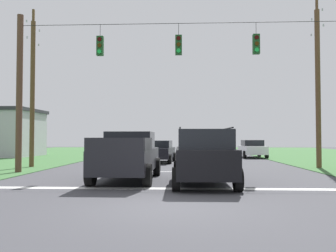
{
  "coord_description": "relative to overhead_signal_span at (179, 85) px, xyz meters",
  "views": [
    {
      "loc": [
        0.38,
        -8.83,
        1.68
      ],
      "look_at": [
        -0.43,
        9.57,
        2.32
      ],
      "focal_mm": 37.95,
      "sensor_mm": 36.0,
      "label": 1
    }
  ],
  "objects": [
    {
      "name": "utility_pole_mid_right",
      "position": [
        7.82,
        3.24,
        0.55
      ],
      "size": [
        0.28,
        1.92,
        9.58
      ],
      "color": "brown",
      "rests_on": "ground"
    },
    {
      "name": "overhead_signal_span",
      "position": [
        0.0,
        0.0,
        0.0
      ],
      "size": [
        15.97,
        0.31,
        7.79
      ],
      "color": "brown",
      "rests_on": "ground"
    },
    {
      "name": "utility_pole_near_left",
      "position": [
        -8.56,
        3.19,
        0.36
      ],
      "size": [
        0.26,
        1.86,
        9.25
      ],
      "color": "brown",
      "rests_on": "ground"
    },
    {
      "name": "lane_dash_4",
      "position": [
        -0.14,
        30.38,
        -4.24
      ],
      "size": [
        2.5,
        0.15,
        0.01
      ],
      "primitive_type": "cube",
      "rotation": [
        0.0,
        0.0,
        1.57
      ],
      "color": "white",
      "rests_on": "ground"
    },
    {
      "name": "lane_dash_1",
      "position": [
        -0.14,
        7.2,
        -4.24
      ],
      "size": [
        2.5,
        0.15,
        0.01
      ],
      "primitive_type": "cube",
      "rotation": [
        0.0,
        0.0,
        1.57
      ],
      "color": "white",
      "rests_on": "ground"
    },
    {
      "name": "ground_plane",
      "position": [
        -0.14,
        -8.18,
        -4.24
      ],
      "size": [
        120.0,
        120.0,
        0.0
      ],
      "primitive_type": "plane",
      "color": "#3D3D42"
    },
    {
      "name": "distant_car_crossing_white",
      "position": [
        6.2,
        14.12,
        -3.45
      ],
      "size": [
        2.04,
        4.31,
        1.52
      ],
      "color": "silver",
      "rests_on": "ground"
    },
    {
      "name": "lane_dash_3",
      "position": [
        -0.14,
        22.44,
        -4.24
      ],
      "size": [
        2.5,
        0.15,
        0.01
      ],
      "primitive_type": "cube",
      "rotation": [
        0.0,
        0.0,
        1.57
      ],
      "color": "white",
      "rests_on": "ground"
    },
    {
      "name": "stop_bar_stripe",
      "position": [
        -0.14,
        -5.13,
        -4.24
      ],
      "size": [
        13.18,
        0.45,
        0.01
      ],
      "primitive_type": "cube",
      "color": "white",
      "rests_on": "ground"
    },
    {
      "name": "lane_dash_0",
      "position": [
        -0.14,
        0.87,
        -4.24
      ],
      "size": [
        2.5,
        0.15,
        0.01
      ],
      "primitive_type": "cube",
      "rotation": [
        0.0,
        0.0,
        1.57
      ],
      "color": "white",
      "rests_on": "ground"
    },
    {
      "name": "distant_car_oncoming",
      "position": [
        -1.46,
        7.65,
        -3.45
      ],
      "size": [
        2.27,
        4.42,
        1.52
      ],
      "color": "black",
      "rests_on": "ground"
    },
    {
      "name": "lane_dash_2",
      "position": [
        -0.14,
        13.11,
        -4.24
      ],
      "size": [
        2.5,
        0.15,
        0.01
      ],
      "primitive_type": "cube",
      "rotation": [
        0.0,
        0.0,
        1.57
      ],
      "color": "white",
      "rests_on": "ground"
    },
    {
      "name": "pickup_truck",
      "position": [
        -1.99,
        -2.78,
        -3.27
      ],
      "size": [
        2.34,
        5.43,
        1.95
      ],
      "color": "black",
      "rests_on": "ground"
    },
    {
      "name": "suv_black",
      "position": [
        0.96,
        -4.12,
        -3.18
      ],
      "size": [
        2.25,
        4.82,
        2.05
      ],
      "color": "black",
      "rests_on": "ground"
    }
  ]
}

